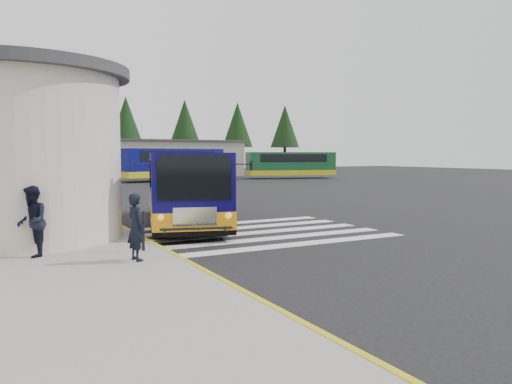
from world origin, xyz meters
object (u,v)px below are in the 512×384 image
transit_bus (184,190)px  bollard (143,231)px  pedestrian_a (136,227)px  pedestrian_b (32,221)px  far_bus_a (172,163)px  far_bus_b (290,164)px

transit_bus → bollard: bearing=-104.2°
pedestrian_a → pedestrian_b: 2.55m
pedestrian_b → far_bus_a: far_bus_a is taller
far_bus_a → far_bus_b: bearing=-106.4°
transit_bus → bollard: (-2.89, -4.96, -0.60)m
bollard → transit_bus: bearing=59.8°
far_bus_a → transit_bus: bearing=150.7°
transit_bus → pedestrian_a: size_ratio=6.21×
far_bus_a → pedestrian_a: bearing=148.6°
bollard → far_bus_a: size_ratio=0.09×
far_bus_a → pedestrian_b: bearing=144.8°
transit_bus → far_bus_b: size_ratio=0.98×
transit_bus → bollard: 5.77m
transit_bus → far_bus_b: far_bus_b is taller
transit_bus → pedestrian_b: size_ratio=5.68×
far_bus_a → far_bus_b: size_ratio=1.11×
pedestrian_a → far_bus_a: far_bus_a is taller
bollard → far_bus_a: far_bus_a is taller
transit_bus → far_bus_b: (22.07, 27.75, 0.32)m
pedestrian_a → far_bus_a: bearing=-30.0°
transit_bus → pedestrian_a: transit_bus is taller
transit_bus → pedestrian_a: (-3.34, -6.03, -0.33)m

